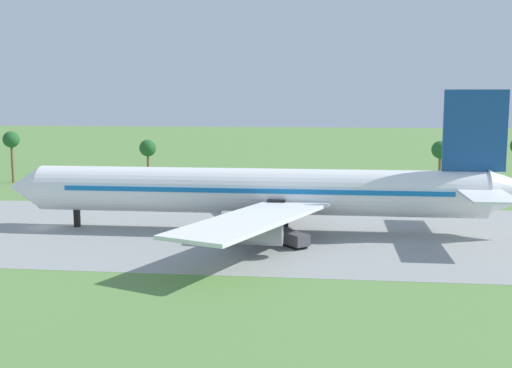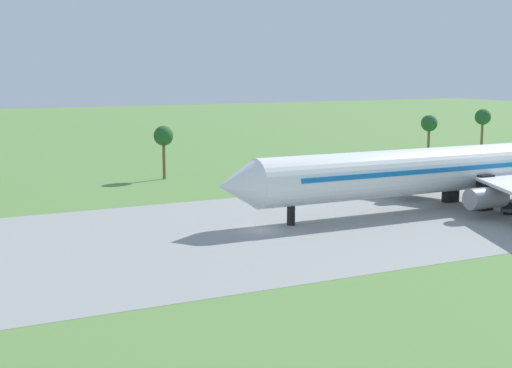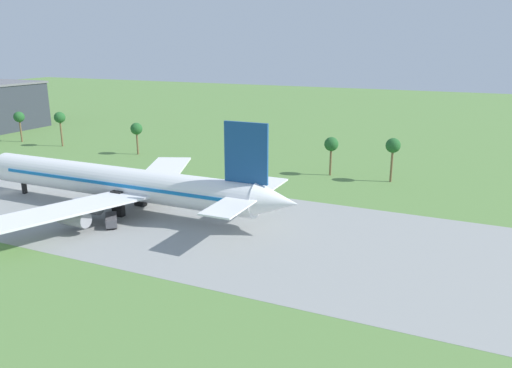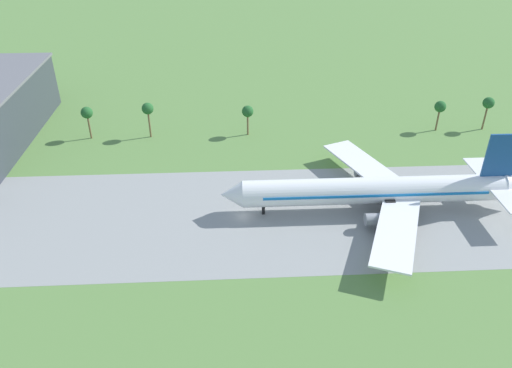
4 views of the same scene
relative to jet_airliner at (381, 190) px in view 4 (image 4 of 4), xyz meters
name	(u,v)px [view 4 (image 4 of 4)]	position (x,y,z in m)	size (l,w,h in m)	color
ground_plane	(243,216)	(-33.01, -0.94, -5.70)	(600.00, 600.00, 0.00)	#5B8442
taxiway_strip	(243,216)	(-33.01, -0.94, -5.69)	(320.00, 44.00, 0.02)	gray
jet_airliner	(381,190)	(0.00, 0.00, 0.00)	(75.95, 57.89, 19.87)	white
baggage_tug	(403,226)	(3.51, -8.22, -4.67)	(5.14, 5.58, 1.85)	black
palm_tree_row	(284,109)	(-18.71, 44.37, 2.75)	(128.98, 3.60, 11.35)	brown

